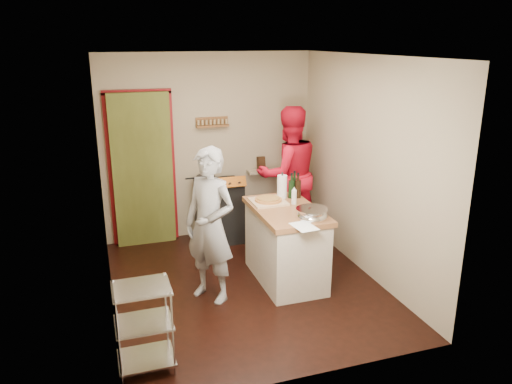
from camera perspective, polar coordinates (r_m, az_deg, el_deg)
floor at (r=5.96m, az=-1.17°, el=-10.53°), size 3.50×3.50×0.00m
back_wall at (r=7.08m, az=-10.48°, el=3.51°), size 3.00×0.44×2.60m
left_wall at (r=5.26m, az=-17.09°, el=0.14°), size 0.04×3.50×2.60m
right_wall at (r=6.07m, az=12.42°, el=2.75°), size 0.04×3.50×2.60m
ceiling at (r=5.28m, az=-1.35°, el=15.42°), size 3.00×3.50×0.02m
stove at (r=7.05m, az=-4.23°, el=-2.07°), size 0.60×0.63×1.00m
wire_shelving at (r=4.51m, az=-12.70°, el=-14.49°), size 0.48×0.40×0.80m
island at (r=5.89m, az=3.45°, el=-5.77°), size 0.70×1.35×1.21m
person_stripe at (r=5.37m, az=-5.28°, el=-3.86°), size 0.71×0.74×1.70m
person_red at (r=6.98m, az=3.73°, el=2.04°), size 0.96×0.76×1.90m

